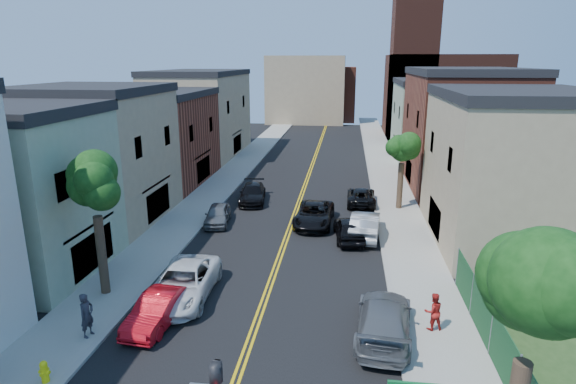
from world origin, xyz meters
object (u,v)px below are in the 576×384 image
(black_car_right, at_px, (349,229))
(fire_hydrant, at_px, (44,371))
(pedestrian_right, at_px, (433,311))
(black_suv_lane, at_px, (314,214))
(pedestrian_left, at_px, (87,315))
(dark_car_right_far, at_px, (361,196))
(black_car_left, at_px, (252,193))
(grey_car_left, at_px, (218,215))
(silver_car_right, at_px, (365,225))
(white_pickup, at_px, (183,283))
(red_sedan, at_px, (157,310))
(grey_car_right, at_px, (384,319))

(black_car_right, distance_m, fire_hydrant, 19.06)
(pedestrian_right, relative_size, fire_hydrant, 1.99)
(black_suv_lane, height_order, pedestrian_left, pedestrian_left)
(dark_car_right_far, bearing_deg, pedestrian_left, 61.02)
(black_car_left, bearing_deg, grey_car_left, -111.42)
(black_car_right, height_order, black_suv_lane, black_suv_lane)
(black_car_right, bearing_deg, silver_car_right, -152.96)
(dark_car_right_far, height_order, black_suv_lane, black_suv_lane)
(white_pickup, distance_m, fire_hydrant, 7.42)
(fire_hydrant, bearing_deg, black_suv_lane, 65.68)
(pedestrian_left, xyz_separation_m, pedestrian_right, (14.29, 2.30, -0.12))
(black_car_right, relative_size, pedestrian_right, 2.68)
(grey_car_left, distance_m, pedestrian_right, 17.86)
(red_sedan, relative_size, pedestrian_left, 2.21)
(white_pickup, relative_size, black_car_right, 1.30)
(silver_car_right, distance_m, dark_car_right_far, 7.39)
(white_pickup, distance_m, dark_car_right_far, 19.15)
(fire_hydrant, bearing_deg, silver_car_right, 54.31)
(white_pickup, relative_size, black_car_left, 1.16)
(grey_car_left, bearing_deg, black_suv_lane, -2.11)
(grey_car_left, relative_size, grey_car_right, 0.73)
(black_car_left, bearing_deg, silver_car_right, -45.09)
(red_sedan, relative_size, grey_car_right, 0.76)
(black_car_left, xyz_separation_m, fire_hydrant, (-2.90, -23.30, -0.14))
(black_car_left, height_order, dark_car_right_far, black_car_left)
(dark_car_right_far, xyz_separation_m, fire_hydrant, (-11.72, -23.81, -0.08))
(black_suv_lane, height_order, pedestrian_right, pedestrian_right)
(black_car_left, height_order, black_car_right, black_car_right)
(grey_car_left, height_order, black_car_left, black_car_left)
(pedestrian_left, bearing_deg, fire_hydrant, -168.38)
(grey_car_right, relative_size, silver_car_right, 1.08)
(white_pickup, bearing_deg, dark_car_right_far, 60.58)
(grey_car_left, relative_size, dark_car_right_far, 0.84)
(black_suv_lane, distance_m, pedestrian_left, 17.52)
(white_pickup, bearing_deg, black_car_left, 88.00)
(dark_car_right_far, relative_size, black_suv_lane, 0.87)
(dark_car_right_far, distance_m, pedestrian_left, 23.92)
(grey_car_left, xyz_separation_m, pedestrian_left, (-1.50, -14.75, 0.42))
(red_sedan, height_order, grey_car_right, grey_car_right)
(grey_car_right, height_order, black_suv_lane, grey_car_right)
(black_car_left, height_order, pedestrian_left, pedestrian_left)
(grey_car_right, height_order, fire_hydrant, grey_car_right)
(dark_car_right_far, bearing_deg, white_pickup, 62.44)
(white_pickup, distance_m, pedestrian_right, 11.65)
(pedestrian_left, bearing_deg, black_suv_lane, -16.68)
(grey_car_left, xyz_separation_m, pedestrian_right, (12.79, -12.46, 0.30))
(white_pickup, distance_m, black_suv_lane, 12.77)
(grey_car_left, bearing_deg, dark_car_right_far, 23.05)
(black_car_right, bearing_deg, black_car_left, -50.26)
(black_car_right, bearing_deg, pedestrian_right, 102.26)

